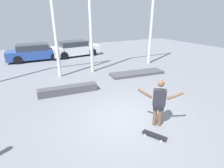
{
  "coord_description": "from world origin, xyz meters",
  "views": [
    {
      "loc": [
        -3.01,
        -4.68,
        3.57
      ],
      "look_at": [
        0.3,
        1.64,
        0.75
      ],
      "focal_mm": 28.0,
      "sensor_mm": 36.0,
      "label": 1
    }
  ],
  "objects": [
    {
      "name": "parked_car_blue",
      "position": [
        -1.96,
        11.33,
        0.66
      ],
      "size": [
        4.52,
        2.12,
        1.35
      ],
      "rotation": [
        0.0,
        0.0,
        -0.04
      ],
      "color": "#284793",
      "rests_on": "ground_plane"
    },
    {
      "name": "skateboard",
      "position": [
        0.25,
        -1.31,
        0.06
      ],
      "size": [
        0.56,
        0.77,
        0.08
      ],
      "rotation": [
        0.0,
        0.0,
        -1.06
      ],
      "color": "black",
      "rests_on": "ground_plane"
    },
    {
      "name": "canopy_support_right",
      "position": [
        3.46,
        5.98,
        4.01
      ],
      "size": [
        4.96,
        0.2,
        6.8
      ],
      "color": "silver",
      "rests_on": "ground_plane"
    },
    {
      "name": "grind_box",
      "position": [
        -1.28,
        3.23,
        0.18
      ],
      "size": [
        2.84,
        0.73,
        0.36
      ],
      "primitive_type": "cube",
      "rotation": [
        0.0,
        0.0,
        -0.1
      ],
      "color": "#47474C",
      "rests_on": "ground_plane"
    },
    {
      "name": "skateboarder",
      "position": [
        0.74,
        -0.85,
        0.92
      ],
      "size": [
        1.18,
        0.98,
        1.66
      ],
      "rotation": [
        0.0,
        0.0,
        -0.68
      ],
      "color": "brown",
      "rests_on": "ground_plane"
    },
    {
      "name": "parked_car_white",
      "position": [
        1.46,
        11.32,
        0.67
      ],
      "size": [
        4.56,
        2.21,
        1.37
      ],
      "rotation": [
        0.0,
        0.0,
        0.1
      ],
      "color": "white",
      "rests_on": "ground_plane"
    },
    {
      "name": "canopy_support_left",
      "position": [
        -3.46,
        5.98,
        4.01
      ],
      "size": [
        4.96,
        0.2,
        6.8
      ],
      "color": "silver",
      "rests_on": "ground_plane"
    },
    {
      "name": "manual_pad",
      "position": [
        3.41,
        4.08,
        0.08
      ],
      "size": [
        3.6,
        1.42,
        0.15
      ],
      "primitive_type": "cube",
      "rotation": [
        0.0,
        0.0,
        -0.12
      ],
      "color": "#47474C",
      "rests_on": "ground_plane"
    },
    {
      "name": "ground_plane",
      "position": [
        0.0,
        0.0,
        0.0
      ],
      "size": [
        36.0,
        36.0,
        0.0
      ],
      "primitive_type": "plane",
      "color": "slate"
    }
  ]
}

